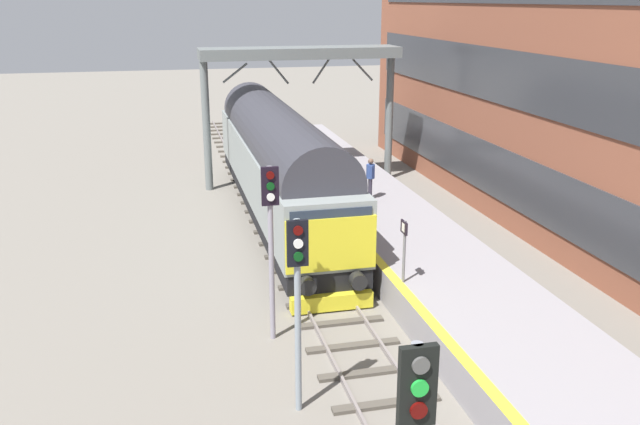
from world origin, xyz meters
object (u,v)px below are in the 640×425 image
platform_number_sign (404,242)px  waiting_passenger (370,175)px  diesel_locomotive (278,161)px  signal_post_mid (298,291)px  signal_post_far (271,232)px

platform_number_sign → waiting_passenger: size_ratio=1.10×
diesel_locomotive → signal_post_mid: diesel_locomotive is taller
diesel_locomotive → signal_post_mid: (-1.94, -13.51, 0.37)m
waiting_passenger → diesel_locomotive: bearing=79.5°
diesel_locomotive → signal_post_far: 10.30m
diesel_locomotive → platform_number_sign: 9.70m
diesel_locomotive → signal_post_mid: size_ratio=4.05×
diesel_locomotive → signal_post_mid: 13.66m
platform_number_sign → waiting_passenger: platform_number_sign is taller
diesel_locomotive → signal_post_far: (-1.94, -10.11, 0.54)m
signal_post_mid → waiting_passenger: bearing=66.1°
diesel_locomotive → waiting_passenger: bearing=-19.2°
signal_post_mid → diesel_locomotive: bearing=81.8°
signal_post_far → platform_number_sign: size_ratio=2.61×
signal_post_far → signal_post_mid: bearing=-90.0°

